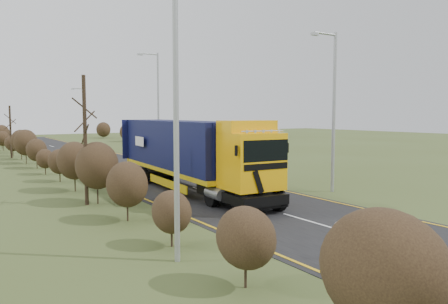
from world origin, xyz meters
name	(u,v)px	position (x,y,z in m)	size (l,w,h in m)	color
ground	(249,204)	(0.00, 0.00, 0.00)	(160.00, 160.00, 0.00)	#414D21
road	(160,178)	(0.00, 10.00, 0.01)	(8.00, 120.00, 0.02)	black
layby	(179,159)	(6.50, 20.00, 0.01)	(6.00, 18.00, 0.02)	#312F2B
lane_markings	(162,178)	(0.00, 9.69, 0.03)	(7.52, 116.00, 0.01)	gold
hedgerow	(76,162)	(-6.00, 7.89, 1.62)	(2.24, 102.04, 6.05)	black
lorry	(188,151)	(-0.80, 4.59, 2.26)	(3.12, 14.43, 3.99)	black
car_red_hatchback	(175,152)	(6.59, 20.99, 0.59)	(1.40, 3.47, 1.18)	maroon
car_blue_sedan	(186,152)	(7.49, 20.38, 0.68)	(1.44, 4.12, 1.36)	#0A113A
streetlight_near	(333,105)	(5.70, 0.19, 4.72)	(1.83, 0.18, 8.60)	#9DA0A3
streetlight_mid	(157,100)	(5.66, 22.94, 5.63)	(2.15, 0.20, 10.15)	#9DA0A3
streetlight_far	(83,114)	(4.54, 45.26, 4.31)	(1.69, 0.18, 7.87)	#9DA0A3
left_pole	(176,94)	(-6.50, -5.35, 4.83)	(0.16, 0.16, 9.66)	#9DA0A3
speed_sign	(217,153)	(4.91, 10.64, 1.41)	(0.57, 0.10, 2.06)	#9DA0A3
warning_board	(144,143)	(5.17, 25.12, 1.27)	(0.79, 0.11, 2.06)	#9DA0A3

